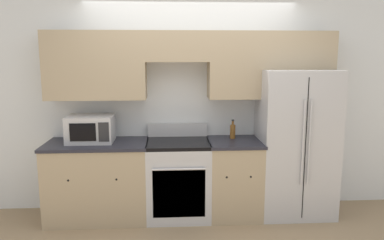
{
  "coord_description": "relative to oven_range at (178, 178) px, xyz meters",
  "views": [
    {
      "loc": [
        -0.26,
        -3.9,
        1.89
      ],
      "look_at": [
        0.0,
        0.31,
        1.15
      ],
      "focal_mm": 35.0,
      "sensor_mm": 36.0,
      "label": 1
    }
  ],
  "objects": [
    {
      "name": "wall_back",
      "position": [
        0.17,
        0.28,
        1.03
      ],
      "size": [
        8.0,
        0.39,
        2.6
      ],
      "color": "silver",
      "rests_on": "ground_plane"
    },
    {
      "name": "microwave",
      "position": [
        -1.0,
        0.05,
        0.6
      ],
      "size": [
        0.51,
        0.4,
        0.3
      ],
      "color": "#B7B7BC",
      "rests_on": "lower_cabinets_left"
    },
    {
      "name": "bottle",
      "position": [
        0.66,
        0.13,
        0.54
      ],
      "size": [
        0.06,
        0.06,
        0.23
      ],
      "color": "brown",
      "rests_on": "lower_cabinets_right"
    },
    {
      "name": "lower_cabinets_left",
      "position": [
        -0.93,
        -0.0,
        -0.0
      ],
      "size": [
        1.16,
        0.64,
        0.9
      ],
      "color": "tan",
      "rests_on": "ground_plane"
    },
    {
      "name": "oven_range",
      "position": [
        0.0,
        0.0,
        0.0
      ],
      "size": [
        0.72,
        0.65,
        1.06
      ],
      "color": "#B7B7BC",
      "rests_on": "ground_plane"
    },
    {
      "name": "refrigerator",
      "position": [
        1.39,
        0.03,
        0.4
      ],
      "size": [
        0.86,
        0.72,
        1.72
      ],
      "color": "#B7B7BC",
      "rests_on": "ground_plane"
    },
    {
      "name": "lower_cabinets_right",
      "position": [
        0.66,
        -0.0,
        -0.0
      ],
      "size": [
        0.62,
        0.64,
        0.9
      ],
      "color": "tan",
      "rests_on": "ground_plane"
    },
    {
      "name": "ground_plane",
      "position": [
        0.16,
        -0.31,
        -0.46
      ],
      "size": [
        12.0,
        12.0,
        0.0
      ],
      "primitive_type": "plane",
      "color": "#937A5B"
    }
  ]
}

